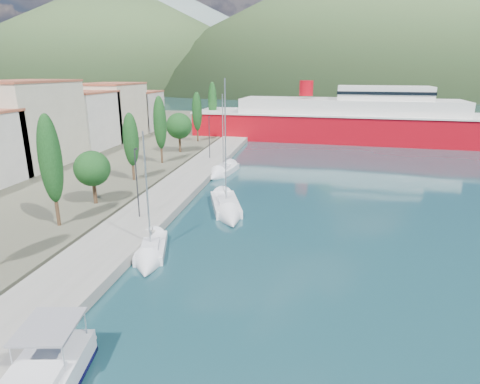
# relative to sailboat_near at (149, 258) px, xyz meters

# --- Properties ---
(ground) EXTENTS (1400.00, 1400.00, 0.00)m
(ground) POSITION_rel_sailboat_near_xyz_m (5.44, 112.77, -0.28)
(ground) COLOR #193E46
(quay) EXTENTS (5.00, 88.00, 0.80)m
(quay) POSITION_rel_sailboat_near_xyz_m (-3.56, 18.77, 0.12)
(quay) COLOR gray
(quay) RESTS_ON ground
(hills_far) EXTENTS (1480.00, 900.00, 180.00)m
(hills_far) POSITION_rel_sailboat_near_xyz_m (144.03, 611.50, 77.11)
(hills_far) COLOR slate
(hills_far) RESTS_ON ground
(hills_near) EXTENTS (1010.00, 520.00, 115.00)m
(hills_near) POSITION_rel_sailboat_near_xyz_m (103.49, 365.27, 48.90)
(hills_near) COLOR #3D572E
(hills_near) RESTS_ON ground
(town_buildings) EXTENTS (9.20, 69.20, 11.30)m
(town_buildings) POSITION_rel_sailboat_near_xyz_m (-26.56, 29.67, 5.29)
(town_buildings) COLOR beige
(town_buildings) RESTS_ON land_strip
(tree_row) EXTENTS (4.06, 64.13, 10.30)m
(tree_row) POSITION_rel_sailboat_near_xyz_m (-9.46, 26.15, 5.24)
(tree_row) COLOR #47301E
(tree_row) RESTS_ON land_strip
(lamp_posts) EXTENTS (0.15, 48.54, 6.06)m
(lamp_posts) POSITION_rel_sailboat_near_xyz_m (-3.56, 7.55, 3.81)
(lamp_posts) COLOR #2D2D33
(lamp_posts) RESTS_ON quay
(sailboat_near) EXTENTS (3.93, 7.26, 9.99)m
(sailboat_near) POSITION_rel_sailboat_near_xyz_m (0.00, 0.00, 0.00)
(sailboat_near) COLOR silver
(sailboat_near) RESTS_ON ground
(sailboat_mid) EXTENTS (5.30, 9.67, 13.49)m
(sailboat_mid) POSITION_rel_sailboat_near_xyz_m (3.69, 10.35, 0.05)
(sailboat_mid) COLOR silver
(sailboat_mid) RESTS_ON ground
(sailboat_far) EXTENTS (3.50, 7.96, 11.31)m
(sailboat_far) POSITION_rel_sailboat_near_xyz_m (-0.51, 24.91, 0.04)
(sailboat_far) COLOR silver
(sailboat_far) RESTS_ON ground
(ferry) EXTENTS (61.11, 17.08, 11.99)m
(ferry) POSITION_rel_sailboat_near_xyz_m (18.24, 56.74, 3.37)
(ferry) COLOR #A70612
(ferry) RESTS_ON ground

